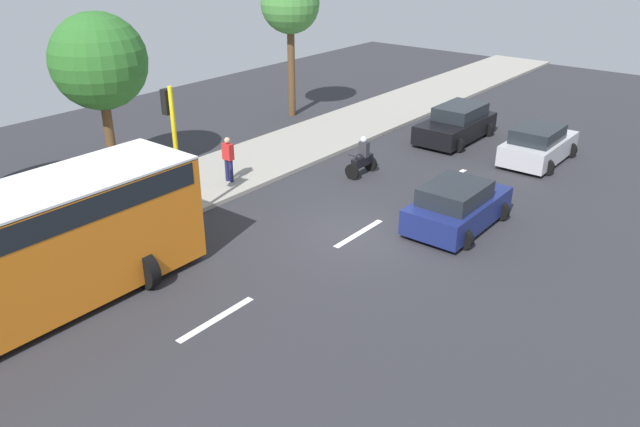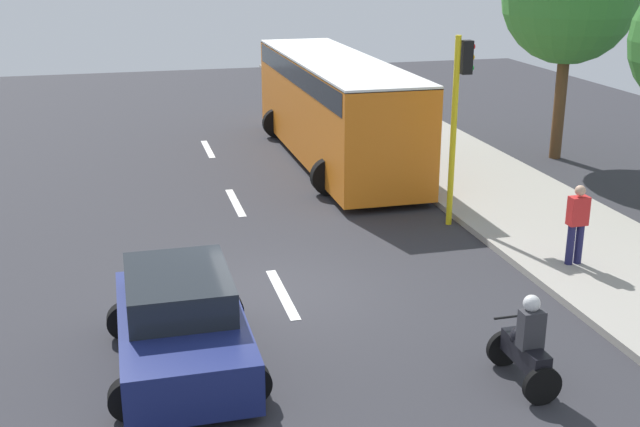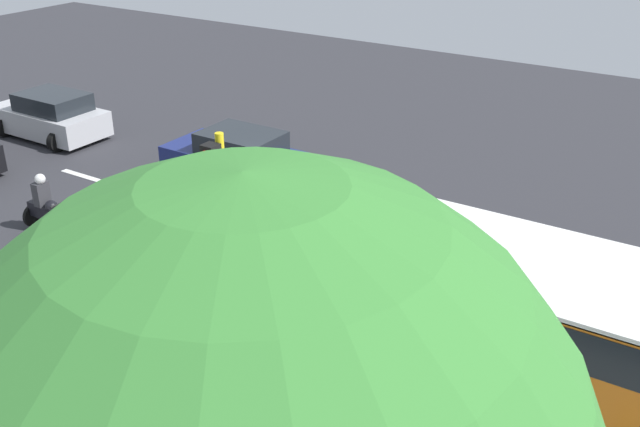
# 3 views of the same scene
# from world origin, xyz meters

# --- Properties ---
(ground_plane) EXTENTS (40.00, 60.00, 0.10)m
(ground_plane) POSITION_xyz_m (0.00, 0.00, -0.05)
(ground_plane) COLOR #2D2D33
(sidewalk) EXTENTS (4.00, 60.00, 0.15)m
(sidewalk) POSITION_xyz_m (7.00, 0.00, 0.07)
(sidewalk) COLOR #9E998E
(sidewalk) RESTS_ON ground
(lane_stripe_mid) EXTENTS (0.20, 2.40, 0.01)m
(lane_stripe_mid) POSITION_xyz_m (0.00, 0.00, 0.01)
(lane_stripe_mid) COLOR white
(lane_stripe_mid) RESTS_ON ground
(lane_stripe_south) EXTENTS (0.20, 2.40, 0.01)m
(lane_stripe_south) POSITION_xyz_m (0.00, 6.00, 0.01)
(lane_stripe_south) COLOR white
(lane_stripe_south) RESTS_ON ground
(lane_stripe_far_south) EXTENTS (0.20, 2.40, 0.01)m
(lane_stripe_far_south) POSITION_xyz_m (0.00, 12.00, 0.01)
(lane_stripe_far_south) COLOR white
(lane_stripe_far_south) RESTS_ON ground
(car_dark_blue) EXTENTS (2.35, 3.91, 1.52)m
(car_dark_blue) POSITION_xyz_m (-2.11, -2.33, 0.71)
(car_dark_blue) COLOR navy
(car_dark_blue) RESTS_ON ground
(city_bus) EXTENTS (3.20, 11.00, 3.16)m
(city_bus) POSITION_xyz_m (3.67, 9.63, 1.85)
(city_bus) COLOR orange
(city_bus) RESTS_ON ground
(motorcycle) EXTENTS (0.60, 1.30, 1.53)m
(motorcycle) POSITION_xyz_m (2.89, -4.23, 0.64)
(motorcycle) COLOR black
(motorcycle) RESTS_ON ground
(pedestrian_near_signal) EXTENTS (0.40, 0.24, 1.69)m
(pedestrian_near_signal) POSITION_xyz_m (6.09, -0.31, 1.06)
(pedestrian_near_signal) COLOR #1E1E4C
(pedestrian_near_signal) RESTS_ON sidewalk
(pedestrian_by_tree) EXTENTS (0.40, 0.24, 1.69)m
(pedestrian_by_tree) POSITION_xyz_m (5.47, 9.55, 1.06)
(pedestrian_by_tree) COLOR #3F3F3F
(pedestrian_by_tree) RESTS_ON sidewalk
(traffic_light_corner) EXTENTS (0.49, 0.24, 4.50)m
(traffic_light_corner) POSITION_xyz_m (4.85, 3.03, 2.93)
(traffic_light_corner) COLOR yellow
(traffic_light_corner) RESTS_ON ground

